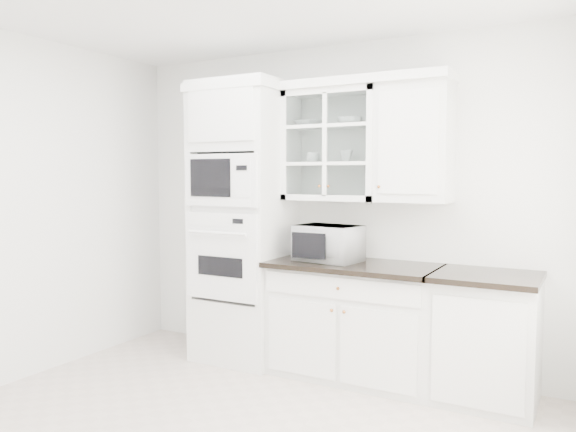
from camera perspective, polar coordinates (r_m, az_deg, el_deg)
The scene contains 12 objects.
room_shell at distance 3.63m, azimuth -3.38°, elevation 6.87°, with size 4.00×3.50×2.70m.
oven_column at distance 4.88m, azimuth -4.59°, elevation -0.62°, with size 0.76×0.68×2.40m.
base_cabinet_run at distance 4.56m, azimuth 6.73°, elevation -10.41°, with size 1.32×0.67×0.92m.
extra_base_cabinet at distance 4.29m, azimuth 19.44°, elevation -11.53°, with size 0.72×0.67×0.92m.
upper_cabinet_glass at distance 4.64m, azimuth 4.64°, elevation 7.16°, with size 0.80×0.33×0.90m.
upper_cabinet_solid at distance 4.41m, azimuth 12.73°, elevation 7.23°, with size 0.55×0.33×0.90m, color white.
crown_molding at distance 4.71m, azimuth 3.36°, elevation 13.05°, with size 2.14×0.38×0.07m, color white.
countertop_microwave at distance 4.52m, azimuth 4.22°, elevation -2.75°, with size 0.50×0.41×0.29m, color white.
bowl_a at distance 4.75m, azimuth 2.13°, elevation 9.37°, with size 0.22×0.22×0.05m, color white.
bowl_b at distance 4.62m, azimuth 6.27°, elevation 9.55°, with size 0.20×0.20×0.06m, color white.
cup_a at distance 4.70m, azimuth 2.58°, elevation 5.93°, with size 0.11×0.11×0.08m, color white.
cup_b at distance 4.60m, azimuth 5.94°, elevation 6.06°, with size 0.11×0.11×0.10m, color white.
Camera 1 is at (1.94, -2.64, 1.61)m, focal length 35.00 mm.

